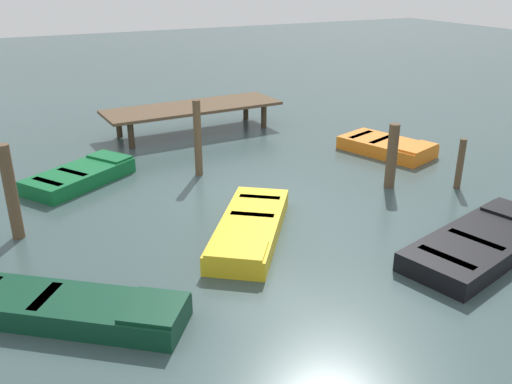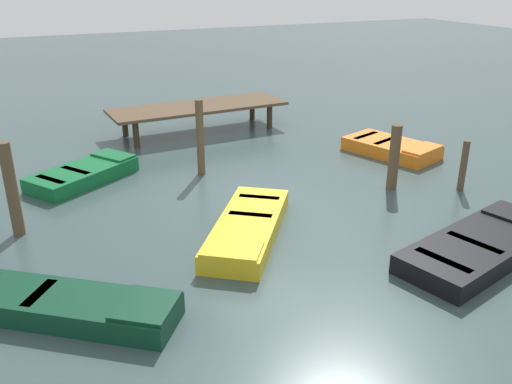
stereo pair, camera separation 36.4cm
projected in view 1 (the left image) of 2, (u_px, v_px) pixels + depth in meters
ground_plane at (256, 205)px, 13.45m from camera, size 80.00×80.00×0.00m
dock_segment at (193, 109)px, 19.06m from camera, size 6.25×2.26×0.95m
rowboat_yellow at (250, 228)px, 11.79m from camera, size 3.16×3.67×0.46m
rowboat_green at (80, 175)px, 14.75m from camera, size 3.19×2.70×0.46m
rowboat_orange at (387, 146)px, 17.14m from camera, size 2.30×3.12×0.46m
rowboat_dark_green at (66, 308)px, 9.03m from camera, size 3.93×3.36×0.46m
rowboat_black at (483, 242)px, 11.18m from camera, size 4.24×2.46×0.46m
mooring_piling_mid_left at (392, 156)px, 14.25m from camera, size 0.28×0.28×1.73m
mooring_piling_mid_right at (11, 193)px, 11.45m from camera, size 0.26×0.26×2.11m
mooring_piling_far_right at (460, 164)px, 14.24m from camera, size 0.17×0.17×1.35m
mooring_piling_near_left at (198, 138)px, 15.02m from camera, size 0.21×0.21×2.13m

